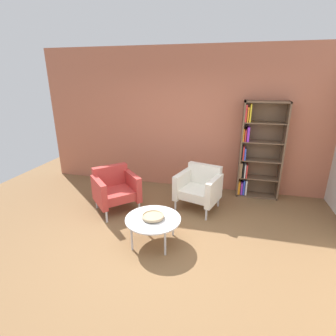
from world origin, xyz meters
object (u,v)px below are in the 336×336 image
Objects in this scene: decorative_bowl at (153,216)px; bookshelf_tall at (257,152)px; coffee_table_low at (153,220)px; armchair_spare_guest at (115,188)px; armchair_near_window at (199,187)px.

bookshelf_tall is at bearing 53.57° from decorative_bowl.
coffee_table_low is 2.50× the size of decorative_bowl.
bookshelf_tall is 2.00× the size of armchair_spare_guest.
decorative_bowl is at bearing -126.43° from bookshelf_tall.
armchair_spare_guest is (-2.47, -1.23, -0.50)m from bookshelf_tall.
bookshelf_tall is 2.59m from decorative_bowl.
bookshelf_tall reaches higher than coffee_table_low.
armchair_near_window is at bearing 68.00° from decorative_bowl.
coffee_table_low is 1.34m from armchair_near_window.
bookshelf_tall is at bearing -18.16° from armchair_spare_guest.
bookshelf_tall is 2.60m from coffee_table_low.
armchair_near_window is 1.53m from armchair_spare_guest.
armchair_near_window is (-1.01, -0.80, -0.50)m from bookshelf_tall.
armchair_spare_guest is at bearing 139.80° from decorative_bowl.
decorative_bowl is (-1.51, -2.05, -0.48)m from bookshelf_tall.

